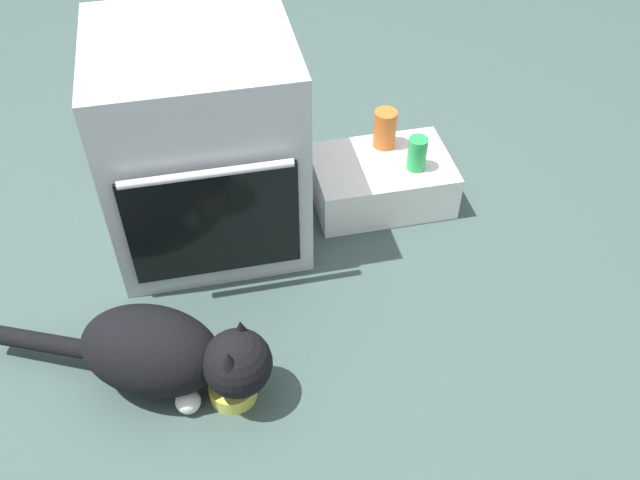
# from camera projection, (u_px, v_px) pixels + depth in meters

# --- Properties ---
(ground) EXTENTS (8.00, 8.00, 0.00)m
(ground) POSITION_uv_depth(u_px,v_px,m) (238.00, 305.00, 2.17)
(ground) COLOR #384C47
(oven) EXTENTS (0.60, 0.62, 0.71)m
(oven) POSITION_uv_depth(u_px,v_px,m) (202.00, 143.00, 2.19)
(oven) COLOR #B7BABF
(oven) RESTS_ON ground
(pantry_cabinet) EXTENTS (0.48, 0.32, 0.17)m
(pantry_cabinet) POSITION_uv_depth(u_px,v_px,m) (381.00, 180.00, 2.48)
(pantry_cabinet) COLOR white
(pantry_cabinet) RESTS_ON ground
(food_bowl) EXTENTS (0.13, 0.13, 0.08)m
(food_bowl) POSITION_uv_depth(u_px,v_px,m) (233.00, 388.00, 1.92)
(food_bowl) COLOR #D1D14C
(food_bowl) RESTS_ON ground
(cat) EXTENTS (0.78, 0.43, 0.27)m
(cat) POSITION_uv_depth(u_px,v_px,m) (167.00, 353.00, 1.87)
(cat) COLOR black
(cat) RESTS_ON ground
(sauce_jar) EXTENTS (0.08, 0.08, 0.14)m
(sauce_jar) POSITION_uv_depth(u_px,v_px,m) (385.00, 129.00, 2.44)
(sauce_jar) COLOR #D16023
(sauce_jar) RESTS_ON pantry_cabinet
(soda_can) EXTENTS (0.07, 0.07, 0.12)m
(soda_can) POSITION_uv_depth(u_px,v_px,m) (417.00, 153.00, 2.35)
(soda_can) COLOR green
(soda_can) RESTS_ON pantry_cabinet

